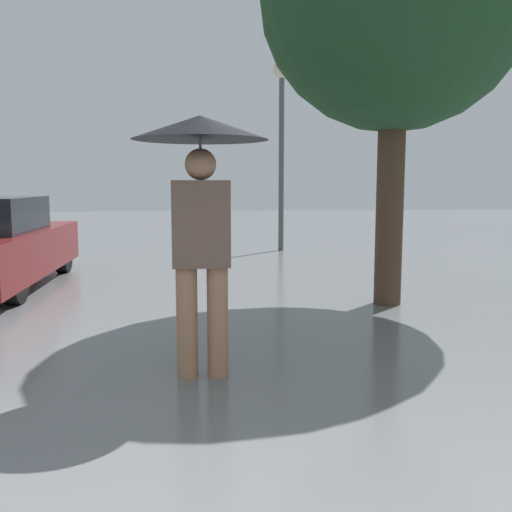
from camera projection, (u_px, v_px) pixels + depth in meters
pedestrian at (201, 181)px, 4.12m from camera, size 0.99×0.99×1.93m
street_lamp at (282, 114)px, 12.14m from camera, size 0.38×0.38×4.04m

